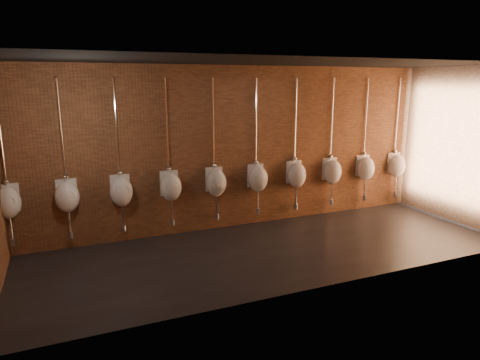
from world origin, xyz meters
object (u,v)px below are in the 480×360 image
object	(u,v)px
urinal_4	(216,182)
urinal_7	(332,171)
urinal_0	(8,202)
urinal_6	(297,175)
urinal_9	(397,165)
urinal_5	(258,178)
urinal_8	(366,168)
urinal_1	(67,196)
urinal_2	(121,191)
urinal_3	(171,187)

from	to	relation	value
urinal_4	urinal_7	xyz separation A→B (m)	(2.69, 0.00, 0.00)
urinal_0	urinal_6	world-z (taller)	same
urinal_9	urinal_5	bearing A→B (deg)	180.00
urinal_6	urinal_8	world-z (taller)	same
urinal_1	urinal_4	bearing A→B (deg)	0.00
urinal_5	urinal_7	distance (m)	1.79
urinal_9	urinal_7	bearing A→B (deg)	180.00
urinal_0	urinal_4	bearing A→B (deg)	0.00
urinal_1	urinal_2	xyz separation A→B (m)	(0.90, 0.00, 0.00)
urinal_3	urinal_5	world-z (taller)	same
urinal_1	urinal_9	distance (m)	7.17
urinal_7	urinal_9	bearing A→B (deg)	0.00
urinal_7	urinal_0	bearing A→B (deg)	180.00
urinal_1	urinal_6	size ratio (longest dim) A/B	1.00
urinal_8	urinal_6	bearing A→B (deg)	180.00
urinal_2	urinal_9	distance (m)	6.28
urinal_2	urinal_6	world-z (taller)	same
urinal_9	urinal_3	bearing A→B (deg)	180.00
urinal_5	urinal_6	xyz separation A→B (m)	(0.90, 0.00, 0.00)
urinal_5	urinal_9	distance (m)	3.59
urinal_6	urinal_8	distance (m)	1.79
urinal_5	urinal_8	world-z (taller)	same
urinal_3	urinal_7	size ratio (longest dim) A/B	1.00
urinal_9	urinal_8	bearing A→B (deg)	180.00
urinal_0	urinal_6	size ratio (longest dim) A/B	1.00
urinal_0	urinal_4	world-z (taller)	same
urinal_4	urinal_7	size ratio (longest dim) A/B	1.00
urinal_2	urinal_8	world-z (taller)	same
urinal_0	urinal_8	xyz separation A→B (m)	(7.17, 0.00, 0.00)
urinal_0	urinal_8	size ratio (longest dim) A/B	1.00
urinal_3	urinal_4	distance (m)	0.90
urinal_5	urinal_0	bearing A→B (deg)	180.00
urinal_3	urinal_7	xyz separation A→B (m)	(3.59, 0.00, 0.00)
urinal_5	urinal_7	xyz separation A→B (m)	(1.79, 0.00, 0.00)
urinal_2	urinal_1	bearing A→B (deg)	180.00
urinal_2	urinal_4	xyz separation A→B (m)	(1.79, 0.00, 0.00)
urinal_6	urinal_7	size ratio (longest dim) A/B	1.00
urinal_3	urinal_5	xyz separation A→B (m)	(1.79, 0.00, 0.00)
urinal_2	urinal_6	size ratio (longest dim) A/B	1.00
urinal_6	urinal_4	bearing A→B (deg)	180.00
urinal_0	urinal_1	world-z (taller)	same
urinal_3	urinal_6	world-z (taller)	same
urinal_5	urinal_9	size ratio (longest dim) A/B	1.00
urinal_1	urinal_9	size ratio (longest dim) A/B	1.00
urinal_5	urinal_7	bearing A→B (deg)	0.00
urinal_0	urinal_1	distance (m)	0.90
urinal_1	urinal_6	xyz separation A→B (m)	(4.48, 0.00, 0.00)
urinal_7	urinal_8	bearing A→B (deg)	0.00
urinal_0	urinal_5	distance (m)	4.48
urinal_3	urinal_1	bearing A→B (deg)	180.00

